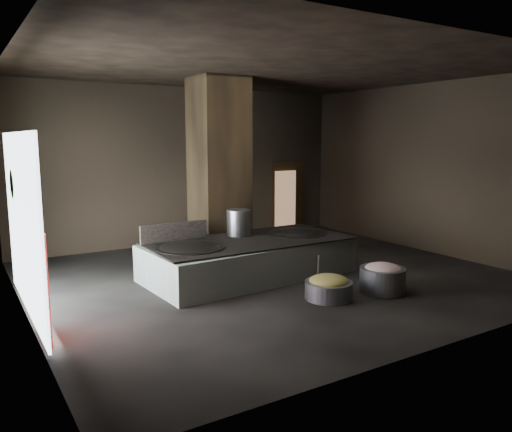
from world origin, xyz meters
TOP-DOWN VIEW (x-y plane):
  - floor at (0.00, 0.00)m, footprint 10.00×9.00m
  - ceiling at (0.00, 0.00)m, footprint 10.00×9.00m
  - back_wall at (0.00, 4.55)m, footprint 10.00×0.10m
  - front_wall at (0.00, -4.55)m, footprint 10.00×0.10m
  - left_wall at (-5.05, 0.00)m, footprint 0.10×9.00m
  - right_wall at (5.05, 0.00)m, footprint 0.10×9.00m
  - pillar at (-0.30, 1.90)m, footprint 1.20×1.20m
  - hearth_platform at (-0.41, 0.28)m, footprint 4.66×2.44m
  - platform_cap at (-0.41, 0.28)m, footprint 4.44×2.13m
  - wok_left at (-1.86, 0.23)m, footprint 1.43×1.43m
  - wok_left_rim at (-1.86, 0.23)m, footprint 1.46×1.46m
  - wok_right at (0.94, 0.33)m, footprint 1.33×1.33m
  - wok_right_rim at (0.94, 0.33)m, footprint 1.36×1.36m
  - stock_pot at (-0.36, 0.83)m, footprint 0.55×0.55m
  - splash_guard at (-1.86, 1.03)m, footprint 1.58×0.15m
  - cook at (0.70, 2.38)m, footprint 0.65×0.46m
  - veg_basin at (0.07, -1.89)m, footprint 1.10×1.10m
  - veg_fill at (0.07, -1.89)m, footprint 0.75×0.75m
  - ladle at (-0.08, -1.74)m, footprint 0.24×0.30m
  - meat_basin at (1.26, -2.12)m, footprint 1.14×1.14m
  - meat_fill at (1.26, -2.12)m, footprint 0.75×0.75m
  - doorway_near at (1.20, 4.45)m, footprint 1.18×0.08m
  - doorway_near_glow at (0.98, 4.46)m, footprint 0.88×0.04m
  - doorway_far at (3.60, 4.45)m, footprint 1.18×0.08m
  - doorway_far_glow at (3.41, 4.34)m, footprint 0.80×0.04m
  - left_opening at (-4.95, 0.20)m, footprint 0.04×4.20m
  - pavilion_sliver at (-4.88, -1.10)m, footprint 0.05×0.90m
  - tree_silhouette at (-4.85, 1.30)m, footprint 0.28×1.10m

SIDE VIEW (x-z plane):
  - floor at x=0.00m, z-range -0.10..0.00m
  - veg_basin at x=0.07m, z-range 0.00..0.34m
  - meat_basin at x=1.26m, z-range 0.00..0.50m
  - veg_fill at x=0.07m, z-range 0.23..0.47m
  - hearth_platform at x=-0.41m, z-range 0.00..0.79m
  - meat_fill at x=1.26m, z-range 0.31..0.59m
  - ladle at x=-0.08m, z-range 0.22..0.88m
  - wok_left at x=-1.86m, z-range 0.55..0.95m
  - wok_right at x=0.94m, z-range 0.56..0.94m
  - platform_cap at x=-0.41m, z-range 0.80..0.83m
  - wok_left_rim at x=-1.86m, z-range 0.80..0.84m
  - wok_right_rim at x=0.94m, z-range 0.80..0.84m
  - cook at x=0.70m, z-range 0.00..1.67m
  - pavilion_sliver at x=-4.88m, z-range 0.00..1.70m
  - splash_guard at x=-1.86m, z-range 0.83..1.23m
  - doorway_near_glow at x=0.98m, z-range 0.01..2.09m
  - doorway_far_glow at x=3.41m, z-range 0.10..2.00m
  - doorway_near at x=1.20m, z-range -0.09..2.29m
  - doorway_far at x=3.60m, z-range -0.09..2.29m
  - stock_pot at x=-0.36m, z-range 0.83..1.43m
  - left_opening at x=-4.95m, z-range 0.05..3.15m
  - tree_silhouette at x=-4.85m, z-range 1.65..2.75m
  - back_wall at x=0.00m, z-range 0.00..4.50m
  - front_wall at x=0.00m, z-range 0.00..4.50m
  - left_wall at x=-5.05m, z-range 0.00..4.50m
  - right_wall at x=5.05m, z-range 0.00..4.50m
  - pillar at x=-0.30m, z-range 0.00..4.50m
  - ceiling at x=0.00m, z-range 4.50..4.60m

